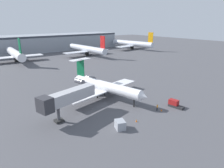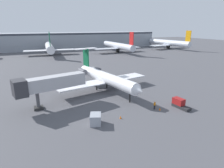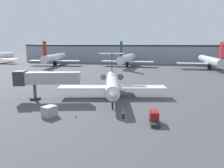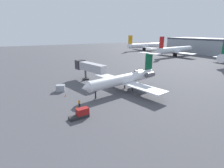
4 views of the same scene
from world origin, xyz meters
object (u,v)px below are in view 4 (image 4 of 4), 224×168
object	(u,v)px
ground_crew_marshaller	(79,103)
parked_airliner_west_mid	(175,50)
baggage_tug_lead	(81,114)
traffic_cone_near	(77,107)
jet_bridge	(89,67)
cargo_container_uld	(61,88)
regional_jet	(126,78)
parked_airliner_west_end	(144,46)
traffic_cone_mid	(65,95)

from	to	relation	value
ground_crew_marshaller	parked_airliner_west_mid	world-z (taller)	parked_airliner_west_mid
baggage_tug_lead	traffic_cone_near	bearing A→B (deg)	173.62
jet_bridge	cargo_container_uld	xyz separation A→B (m)	(6.65, -11.18, -4.01)
cargo_container_uld	parked_airliner_west_mid	distance (m)	94.70
regional_jet	jet_bridge	xyz separation A→B (m)	(-14.76, -5.60, 1.39)
cargo_container_uld	parked_airliner_west_end	size ratio (longest dim) A/B	0.08
parked_airliner_west_end	cargo_container_uld	bearing A→B (deg)	-49.03
parked_airliner_west_end	traffic_cone_near	bearing A→B (deg)	-44.44
regional_jet	ground_crew_marshaller	xyz separation A→B (m)	(4.97, -15.56, -2.69)
ground_crew_marshaller	cargo_container_uld	distance (m)	13.13
ground_crew_marshaller	parked_airliner_west_mid	distance (m)	99.66
traffic_cone_near	regional_jet	bearing A→B (deg)	108.94
baggage_tug_lead	parked_airliner_west_end	distance (m)	136.27
regional_jet	cargo_container_uld	bearing A→B (deg)	-115.77
regional_jet	ground_crew_marshaller	bearing A→B (deg)	-72.30
jet_bridge	traffic_cone_mid	world-z (taller)	jet_bridge
traffic_cone_near	parked_airliner_west_mid	xyz separation A→B (m)	(-52.06, 86.19, 4.08)
cargo_container_uld	parked_airliner_west_mid	size ratio (longest dim) A/B	0.08
regional_jet	parked_airliner_west_end	bearing A→B (deg)	139.37
regional_jet	traffic_cone_near	xyz separation A→B (m)	(5.64, -16.43, -3.27)
parked_airliner_west_mid	jet_bridge	bearing A→B (deg)	-67.20
traffic_cone_mid	parked_airliner_west_mid	world-z (taller)	parked_airliner_west_mid
regional_jet	baggage_tug_lead	world-z (taller)	regional_jet
baggage_tug_lead	cargo_container_uld	bearing A→B (deg)	179.48
jet_bridge	cargo_container_uld	world-z (taller)	jet_bridge
jet_bridge	traffic_cone_near	xyz separation A→B (m)	(20.39, -10.84, -4.66)
traffic_cone_mid	parked_airliner_west_mid	size ratio (longest dim) A/B	0.02
parked_airliner_west_mid	traffic_cone_mid	bearing A→B (deg)	-63.45
ground_crew_marshaller	baggage_tug_lead	world-z (taller)	baggage_tug_lead
cargo_container_uld	parked_airliner_west_mid	bearing A→B (deg)	113.89
cargo_container_uld	traffic_cone_mid	world-z (taller)	cargo_container_uld
jet_bridge	traffic_cone_near	size ratio (longest dim) A/B	27.04
cargo_container_uld	traffic_cone_mid	size ratio (longest dim) A/B	5.22
jet_bridge	parked_airliner_west_end	world-z (taller)	parked_airliner_west_end
traffic_cone_near	parked_airliner_west_end	world-z (taller)	parked_airliner_west_end
baggage_tug_lead	parked_airliner_west_end	bearing A→B (deg)	136.76
cargo_container_uld	traffic_cone_near	bearing A→B (deg)	1.45
regional_jet	parked_airliner_west_end	world-z (taller)	parked_airliner_west_end
parked_airliner_west_mid	traffic_cone_near	bearing A→B (deg)	-58.86
ground_crew_marshaller	parked_airliner_west_end	world-z (taller)	parked_airliner_west_end
baggage_tug_lead	parked_airliner_west_mid	bearing A→B (deg)	123.16
cargo_container_uld	jet_bridge	bearing A→B (deg)	120.75
ground_crew_marshaller	parked_airliner_west_end	xyz separation A→B (m)	(-93.97, 91.94, 3.43)
ground_crew_marshaller	parked_airliner_west_end	distance (m)	131.51
traffic_cone_mid	parked_airliner_west_mid	bearing A→B (deg)	116.55
traffic_cone_near	traffic_cone_mid	world-z (taller)	same
traffic_cone_mid	parked_airliner_west_end	xyz separation A→B (m)	(-85.75, 93.03, 4.01)
parked_airliner_west_end	ground_crew_marshaller	bearing A→B (deg)	-44.37
traffic_cone_near	jet_bridge	bearing A→B (deg)	152.01
regional_jet	traffic_cone_near	world-z (taller)	regional_jet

